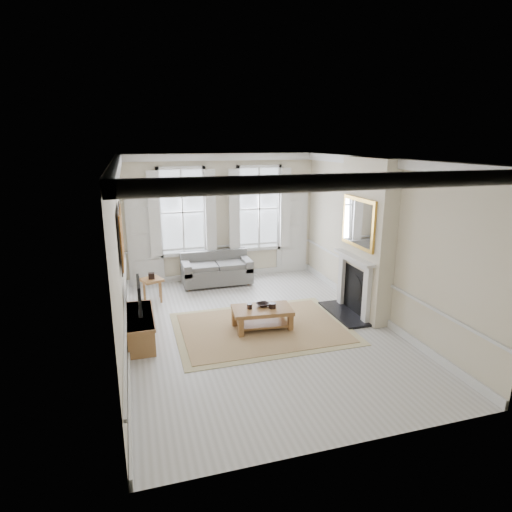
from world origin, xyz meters
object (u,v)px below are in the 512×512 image
object	(u,v)px
sofa	(216,271)
coffee_table	(262,312)
side_table	(152,283)
tv_stand	(140,328)

from	to	relation	value
sofa	coffee_table	bearing A→B (deg)	-83.96
side_table	tv_stand	xyz separation A→B (m)	(-0.34, -2.11, -0.18)
coffee_table	tv_stand	xyz separation A→B (m)	(-2.39, 0.15, -0.10)
coffee_table	tv_stand	world-z (taller)	tv_stand
side_table	coffee_table	bearing A→B (deg)	-47.76
sofa	coffee_table	size ratio (longest dim) A/B	1.44
tv_stand	coffee_table	bearing A→B (deg)	-3.52
sofa	tv_stand	size ratio (longest dim) A/B	1.22
side_table	coffee_table	size ratio (longest dim) A/B	0.47
sofa	tv_stand	distance (m)	3.59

